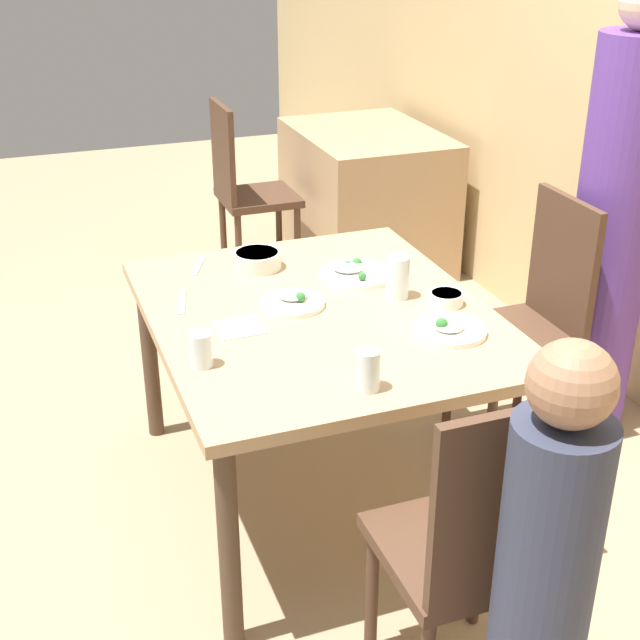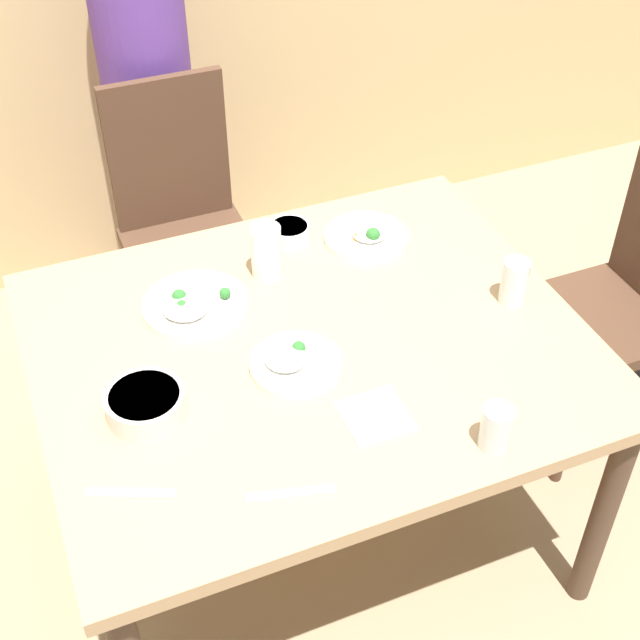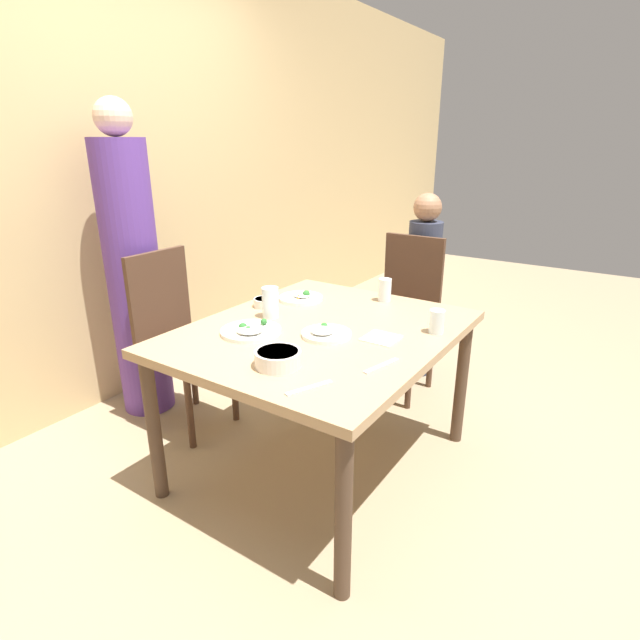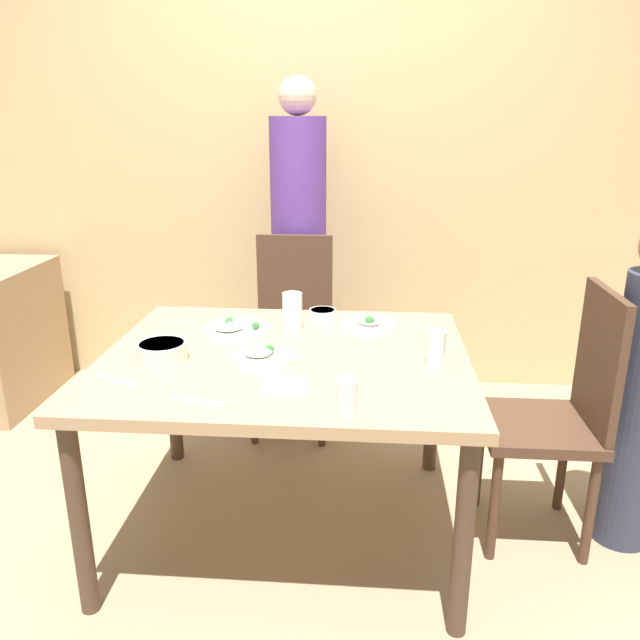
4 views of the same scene
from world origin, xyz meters
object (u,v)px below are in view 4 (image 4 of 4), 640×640
Objects in this scene: person_adult at (299,258)px; bowl_curry at (162,351)px; plate_rice_adult at (236,329)px; chair_child_spot at (560,410)px; glass_water_tall at (292,311)px; chair_adult_spot at (293,328)px.

person_adult is 1.32m from bowl_curry.
bowl_curry is at bearing -122.46° from plate_rice_adult.
chair_child_spot is 1.24m from plate_rice_adult.
glass_water_tall is at bearing -103.46° from chair_child_spot.
person_adult is at bearing -136.96° from chair_child_spot.
chair_child_spot is at bearing -13.46° from glass_water_tall.
glass_water_tall is (0.22, 0.06, 0.06)m from plate_rice_adult.
chair_adult_spot is 5.57× the size of bowl_curry.
chair_adult_spot is 0.56× the size of person_adult.
bowl_curry is at bearing -138.12° from glass_water_tall.
glass_water_tall reaches higher than plate_rice_adult.
person_adult is (-1.07, 1.15, 0.29)m from chair_child_spot.
person_adult reaches higher than glass_water_tall.
chair_adult_spot and chair_child_spot have the same top height.
chair_child_spot is 1.60m from person_adult.
chair_adult_spot is 1.36m from chair_child_spot.
bowl_curry is (-0.34, -0.96, 0.23)m from chair_adult_spot.
bowl_curry is at bearing -84.78° from chair_child_spot.
chair_adult_spot reaches higher than plate_rice_adult.
bowl_curry is at bearing -104.72° from person_adult.
chair_child_spot is at bearing -46.96° from person_adult.
chair_child_spot is (1.07, -0.84, 0.00)m from chair_adult_spot.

